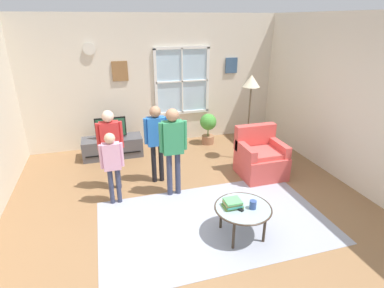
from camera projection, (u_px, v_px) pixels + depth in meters
name	position (u px, v px, depth m)	size (l,w,h in m)	color
ground_plane	(198.00, 217.00, 4.41)	(6.05, 6.68, 0.02)	olive
back_wall	(156.00, 81.00, 6.63)	(5.45, 0.17, 2.76)	beige
side_wall_right	(374.00, 109.00, 4.61)	(0.12, 6.08, 2.76)	beige
area_rug	(214.00, 221.00, 4.29)	(3.15, 1.90, 0.01)	#999EAD
tv_stand	(113.00, 147.00, 6.26)	(1.19, 0.48, 0.40)	#4C4C51
television	(111.00, 127.00, 6.10)	(0.60, 0.08, 0.43)	#4C4C4C
armchair	(260.00, 158.00, 5.48)	(0.76, 0.74, 0.87)	#D14C47
coffee_table	(243.00, 209.00, 3.89)	(0.74, 0.74, 0.43)	#99B2B7
book_stack	(233.00, 204.00, 3.87)	(0.24, 0.19, 0.10)	olive
cup	(253.00, 205.00, 3.84)	(0.09, 0.09, 0.11)	#334C8C
remote_near_books	(238.00, 209.00, 3.83)	(0.04, 0.14, 0.02)	black
person_pink_shirt	(112.00, 161.00, 4.47)	(0.34, 0.16, 1.15)	#333851
person_blue_shirt	(156.00, 136.00, 5.05)	(0.41, 0.18, 1.35)	black
person_green_shirt	(173.00, 143.00, 4.64)	(0.43, 0.20, 1.43)	#333851
person_red_shirt	(110.00, 141.00, 4.82)	(0.41, 0.19, 1.35)	#333851
potted_plant_by_window	(208.00, 126.00, 6.83)	(0.37, 0.37, 0.70)	#9E6B4C
floor_lamp	(251.00, 90.00, 5.69)	(0.32, 0.32, 1.69)	black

